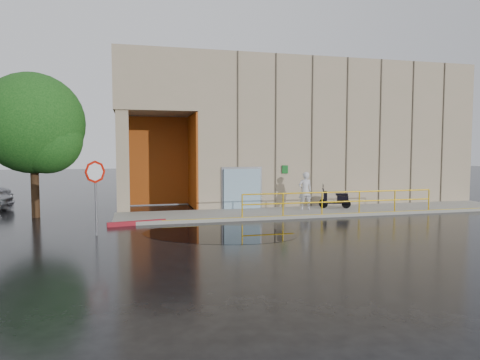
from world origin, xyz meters
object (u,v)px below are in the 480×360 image
object	(u,v)px
person	(305,191)
scooter	(335,194)
tree_near	(36,127)
red_curb	(137,223)
stop_sign	(95,181)

from	to	relation	value
person	scooter	xyz separation A→B (m)	(1.70, 0.14, -0.23)
person	tree_near	distance (m)	12.92
person	tree_near	bearing A→B (deg)	-3.97
person	scooter	world-z (taller)	person
scooter	tree_near	xyz separation A→B (m)	(-14.16, 1.42, 3.27)
scooter	red_curb	size ratio (longest dim) A/B	0.68
tree_near	stop_sign	bearing A→B (deg)	-59.89
red_curb	tree_near	world-z (taller)	tree_near
scooter	red_curb	bearing A→B (deg)	-149.21
tree_near	scooter	bearing A→B (deg)	-5.71
stop_sign	tree_near	world-z (taller)	tree_near
person	tree_near	size ratio (longest dim) A/B	0.28
scooter	tree_near	world-z (taller)	tree_near
scooter	stop_sign	xyz separation A→B (m)	(-11.26, -3.59, 1.12)
person	stop_sign	size ratio (longest dim) A/B	0.69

